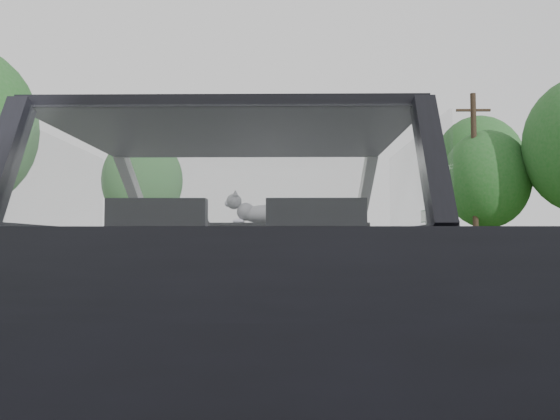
{
  "coord_description": "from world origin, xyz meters",
  "views": [
    {
      "loc": [
        0.26,
        -3.13,
        0.86
      ],
      "look_at": [
        0.21,
        0.56,
        1.09
      ],
      "focal_mm": 35.0,
      "sensor_mm": 36.0,
      "label": 1
    }
  ],
  "objects_px": {
    "highway_sign": "(427,235)",
    "utility_pole": "(475,178)",
    "subject_car": "(243,268)",
    "other_car": "(297,245)",
    "cat": "(268,213)"
  },
  "relations": [
    {
      "from": "other_car",
      "to": "highway_sign",
      "type": "bearing_deg",
      "value": 10.69
    },
    {
      "from": "other_car",
      "to": "utility_pole",
      "type": "relative_size",
      "value": 0.66
    },
    {
      "from": "subject_car",
      "to": "cat",
      "type": "relative_size",
      "value": 7.66
    },
    {
      "from": "other_car",
      "to": "highway_sign",
      "type": "relative_size",
      "value": 1.9
    },
    {
      "from": "cat",
      "to": "highway_sign",
      "type": "relative_size",
      "value": 0.21
    },
    {
      "from": "other_car",
      "to": "highway_sign",
      "type": "height_order",
      "value": "highway_sign"
    },
    {
      "from": "highway_sign",
      "to": "utility_pole",
      "type": "height_order",
      "value": "utility_pole"
    },
    {
      "from": "other_car",
      "to": "utility_pole",
      "type": "distance_m",
      "value": 8.72
    },
    {
      "from": "subject_car",
      "to": "highway_sign",
      "type": "bearing_deg",
      "value": 73.34
    },
    {
      "from": "highway_sign",
      "to": "utility_pole",
      "type": "bearing_deg",
      "value": -89.91
    },
    {
      "from": "subject_car",
      "to": "other_car",
      "type": "distance_m",
      "value": 23.46
    },
    {
      "from": "cat",
      "to": "highway_sign",
      "type": "distance_m",
      "value": 24.2
    },
    {
      "from": "subject_car",
      "to": "utility_pole",
      "type": "distance_m",
      "value": 21.83
    },
    {
      "from": "cat",
      "to": "highway_sign",
      "type": "height_order",
      "value": "highway_sign"
    },
    {
      "from": "cat",
      "to": "other_car",
      "type": "xyz_separation_m",
      "value": [
        0.63,
        22.78,
        -0.29
      ]
    }
  ]
}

